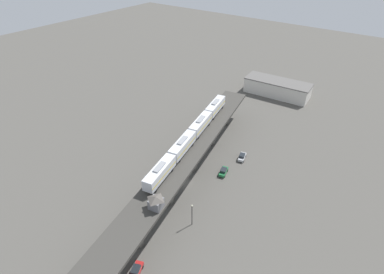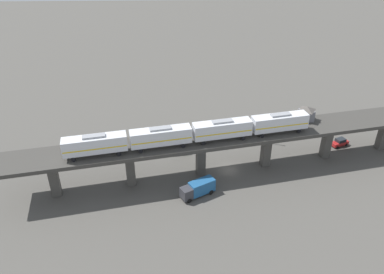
{
  "view_description": "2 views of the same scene",
  "coord_description": "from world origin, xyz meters",
  "px_view_note": "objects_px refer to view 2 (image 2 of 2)",
  "views": [
    {
      "loc": [
        40.51,
        -50.97,
        60.52
      ],
      "look_at": [
        -3.09,
        8.31,
        10.43
      ],
      "focal_mm": 28.0,
      "sensor_mm": 36.0,
      "label": 1
    },
    {
      "loc": [
        -67.7,
        10.92,
        48.35
      ],
      "look_at": [
        -3.09,
        8.31,
        10.43
      ],
      "focal_mm": 35.0,
      "sensor_mm": 36.0,
      "label": 2
    }
  ],
  "objects_px": {
    "subway_train": "(192,133)",
    "street_lamp": "(268,129)",
    "signal_hut": "(306,113)",
    "street_car_red": "(340,142)",
    "street_car_silver": "(141,148)",
    "street_car_green": "(182,150)",
    "delivery_truck": "(198,188)"
  },
  "relations": [
    {
      "from": "street_car_silver",
      "to": "street_car_green",
      "type": "distance_m",
      "value": 9.81
    },
    {
      "from": "signal_hut",
      "to": "street_car_silver",
      "type": "xyz_separation_m",
      "value": [
        2.4,
        37.75,
        -9.79
      ]
    },
    {
      "from": "subway_train",
      "to": "street_car_silver",
      "type": "bearing_deg",
      "value": 45.72
    },
    {
      "from": "street_car_red",
      "to": "street_car_green",
      "type": "relative_size",
      "value": 1.01
    },
    {
      "from": "signal_hut",
      "to": "street_car_green",
      "type": "xyz_separation_m",
      "value": [
        1.33,
        28.0,
        -9.79
      ]
    },
    {
      "from": "signal_hut",
      "to": "street_lamp",
      "type": "height_order",
      "value": "signal_hut"
    },
    {
      "from": "signal_hut",
      "to": "street_car_silver",
      "type": "relative_size",
      "value": 0.8
    },
    {
      "from": "street_car_silver",
      "to": "street_lamp",
      "type": "bearing_deg",
      "value": -85.19
    },
    {
      "from": "street_car_red",
      "to": "street_car_green",
      "type": "bearing_deg",
      "value": 92.69
    },
    {
      "from": "street_car_red",
      "to": "street_car_silver",
      "type": "relative_size",
      "value": 1.01
    },
    {
      "from": "subway_train",
      "to": "delivery_truck",
      "type": "bearing_deg",
      "value": -169.55
    },
    {
      "from": "street_lamp",
      "to": "street_car_green",
      "type": "bearing_deg",
      "value": 99.85
    },
    {
      "from": "street_car_silver",
      "to": "delivery_truck",
      "type": "height_order",
      "value": "delivery_truck"
    },
    {
      "from": "street_car_silver",
      "to": "delivery_truck",
      "type": "bearing_deg",
      "value": -143.03
    },
    {
      "from": "signal_hut",
      "to": "street_lamp",
      "type": "relative_size",
      "value": 0.55
    },
    {
      "from": "subway_train",
      "to": "street_car_green",
      "type": "relative_size",
      "value": 10.51
    },
    {
      "from": "street_car_green",
      "to": "delivery_truck",
      "type": "distance_m",
      "value": 16.2
    },
    {
      "from": "delivery_truck",
      "to": "street_lamp",
      "type": "xyz_separation_m",
      "value": [
        19.56,
        -18.12,
        2.35
      ]
    },
    {
      "from": "street_car_red",
      "to": "street_car_silver",
      "type": "distance_m",
      "value": 48.53
    },
    {
      "from": "street_car_red",
      "to": "subway_train",
      "type": "bearing_deg",
      "value": 108.37
    },
    {
      "from": "street_car_red",
      "to": "street_car_green",
      "type": "xyz_separation_m",
      "value": [
        -1.82,
        38.77,
        0.0
      ]
    },
    {
      "from": "street_car_red",
      "to": "street_lamp",
      "type": "bearing_deg",
      "value": 84.02
    },
    {
      "from": "subway_train",
      "to": "delivery_truck",
      "type": "distance_m",
      "value": 11.21
    },
    {
      "from": "signal_hut",
      "to": "street_lamp",
      "type": "bearing_deg",
      "value": 53.95
    },
    {
      "from": "signal_hut",
      "to": "street_car_red",
      "type": "relative_size",
      "value": 0.8
    },
    {
      "from": "street_car_green",
      "to": "street_lamp",
      "type": "distance_m",
      "value": 21.68
    },
    {
      "from": "street_car_red",
      "to": "street_lamp",
      "type": "relative_size",
      "value": 0.68
    },
    {
      "from": "subway_train",
      "to": "street_lamp",
      "type": "xyz_separation_m",
      "value": [
        14.06,
        -19.14,
        -7.36
      ]
    },
    {
      "from": "subway_train",
      "to": "delivery_truck",
      "type": "height_order",
      "value": "subway_train"
    },
    {
      "from": "street_car_green",
      "to": "delivery_truck",
      "type": "relative_size",
      "value": 0.64
    },
    {
      "from": "delivery_truck",
      "to": "street_lamp",
      "type": "distance_m",
      "value": 26.77
    },
    {
      "from": "subway_train",
      "to": "street_lamp",
      "type": "height_order",
      "value": "subway_train"
    }
  ]
}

